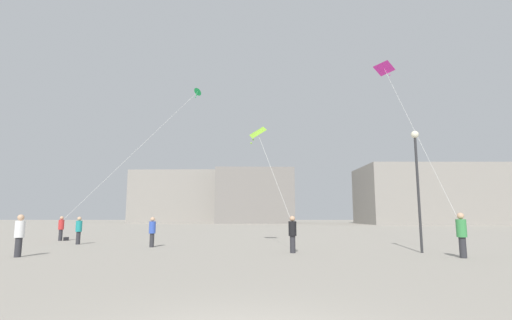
# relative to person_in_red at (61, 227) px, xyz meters

# --- Properties ---
(person_in_red) EXTENTS (0.36, 0.36, 1.65)m
(person_in_red) POSITION_rel_person_in_red_xyz_m (0.00, 0.00, 0.00)
(person_in_red) COLOR #2D2D33
(person_in_red) RESTS_ON ground_plane
(person_in_green) EXTENTS (0.39, 0.39, 1.81)m
(person_in_green) POSITION_rel_person_in_red_xyz_m (21.71, -10.40, 0.09)
(person_in_green) COLOR #2D2D33
(person_in_green) RESTS_ON ground_plane
(person_in_white) EXTENTS (0.38, 0.38, 1.74)m
(person_in_white) POSITION_rel_person_in_red_xyz_m (3.58, -10.23, 0.05)
(person_in_white) COLOR #2D2D33
(person_in_white) RESTS_ON ground_plane
(person_in_blue) EXTENTS (0.35, 0.35, 1.61)m
(person_in_blue) POSITION_rel_person_in_red_xyz_m (7.69, -5.22, -0.02)
(person_in_blue) COLOR #2D2D33
(person_in_blue) RESTS_ON ground_plane
(person_in_black) EXTENTS (0.37, 0.37, 1.68)m
(person_in_black) POSITION_rel_person_in_red_xyz_m (15.03, -8.35, 0.01)
(person_in_black) COLOR #2D2D33
(person_in_black) RESTS_ON ground_plane
(person_in_teal) EXTENTS (0.35, 0.35, 1.62)m
(person_in_teal) POSITION_rel_person_in_red_xyz_m (2.74, -3.23, -0.01)
(person_in_teal) COLOR #2D2D33
(person_in_teal) RESTS_ON ground_plane
(kite_magenta_delta) EXTENTS (2.58, 13.85, 12.40)m
(kite_magenta_delta) POSITION_rel_person_in_red_xyz_m (23.42, 2.56, 12.11)
(kite_magenta_delta) COLOR #D12899
(kite_lime_delta) EXTENTS (2.29, 5.69, 5.77)m
(kite_lime_delta) POSITION_rel_person_in_red_xyz_m (13.39, -3.43, 5.74)
(kite_lime_delta) COLOR #8CD12D
(kite_emerald_diamond) EXTENTS (8.75, 5.51, 11.18)m
(kite_emerald_diamond) POSITION_rel_person_in_red_xyz_m (8.00, 4.87, 10.89)
(kite_emerald_diamond) COLOR green
(building_left_hall) EXTENTS (23.04, 15.33, 12.35)m
(building_left_hall) POSITION_rel_person_in_red_xyz_m (-5.73, 68.90, 5.27)
(building_left_hall) COLOR gray
(building_left_hall) RESTS_ON ground_plane
(building_centre_hall) EXTENTS (17.65, 15.64, 12.14)m
(building_centre_hall) POSITION_rel_person_in_red_xyz_m (12.27, 62.49, 5.16)
(building_centre_hall) COLOR gray
(building_centre_hall) RESTS_ON ground_plane
(building_right_hall) EXTENTS (27.72, 16.41, 11.58)m
(building_right_hall) POSITION_rel_person_in_red_xyz_m (48.27, 51.88, 4.89)
(building_right_hall) COLOR gray
(building_right_hall) RESTS_ON ground_plane
(lamppost_east) EXTENTS (0.36, 0.36, 5.71)m
(lamppost_east) POSITION_rel_person_in_red_xyz_m (20.96, -8.23, 2.86)
(lamppost_east) COLOR #2D2D30
(lamppost_east) RESTS_ON ground_plane
(handbag_beside_flyer) EXTENTS (0.34, 0.30, 0.24)m
(handbag_beside_flyer) POSITION_rel_person_in_red_xyz_m (0.35, 0.10, -0.78)
(handbag_beside_flyer) COLOR black
(handbag_beside_flyer) RESTS_ON ground_plane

